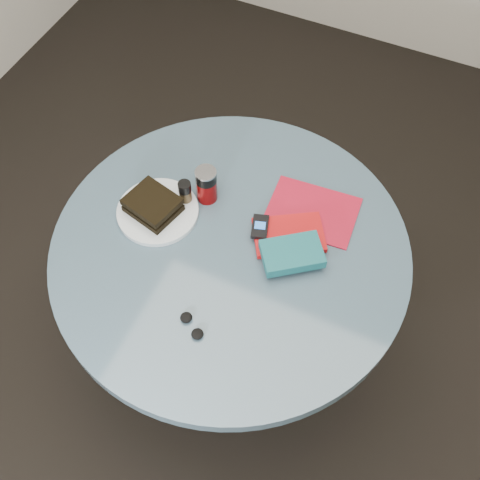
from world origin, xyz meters
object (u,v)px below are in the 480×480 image
at_px(novel, 292,254).
at_px(headphones, 192,326).
at_px(soda_can, 206,185).
at_px(sandwich, 153,205).
at_px(mp3_player, 260,227).
at_px(table, 231,276).
at_px(red_book, 289,235).
at_px(pepper_grinder, 185,193).
at_px(plate, 158,211).
at_px(magazine, 312,211).

distance_m(novel, headphones, 0.33).
bearing_deg(soda_can, sandwich, -134.57).
height_order(sandwich, mp3_player, sandwich).
distance_m(sandwich, novel, 0.42).
relative_size(table, sandwich, 6.17).
xyz_separation_m(red_book, headphones, (-0.12, -0.36, -0.00)).
bearing_deg(table, novel, 8.75).
distance_m(table, sandwich, 0.32).
distance_m(pepper_grinder, headphones, 0.40).
bearing_deg(novel, sandwich, 145.52).
xyz_separation_m(plate, sandwich, (-0.01, -0.00, 0.03)).
relative_size(soda_can, headphones, 1.27).
distance_m(pepper_grinder, mp3_player, 0.24).
xyz_separation_m(table, novel, (0.17, 0.03, 0.20)).
height_order(magazine, red_book, red_book).
bearing_deg(headphones, pepper_grinder, 119.57).
height_order(table, plate, plate).
xyz_separation_m(magazine, red_book, (-0.03, -0.11, 0.01)).
xyz_separation_m(pepper_grinder, red_book, (0.32, 0.01, -0.03)).
distance_m(plate, red_book, 0.38).
height_order(pepper_grinder, headphones, pepper_grinder).
relative_size(plate, magazine, 0.93).
height_order(pepper_grinder, novel, pepper_grinder).
bearing_deg(soda_can, table, -43.48).
height_order(table, sandwich, sandwich).
xyz_separation_m(magazine, headphones, (-0.15, -0.47, 0.01)).
bearing_deg(table, plate, 176.08).
distance_m(plate, headphones, 0.38).
relative_size(sandwich, magazine, 0.64).
bearing_deg(magazine, pepper_grinder, -165.12).
height_order(red_book, headphones, red_book).
height_order(sandwich, soda_can, soda_can).
xyz_separation_m(sandwich, novel, (0.42, 0.01, -0.00)).
bearing_deg(mp3_player, plate, -168.27).
distance_m(table, soda_can, 0.29).
bearing_deg(red_book, pepper_grinder, 150.56).
xyz_separation_m(table, headphones, (0.02, -0.26, 0.17)).
height_order(red_book, mp3_player, mp3_player).
xyz_separation_m(pepper_grinder, headphones, (0.20, -0.35, -0.03)).
bearing_deg(plate, soda_can, 46.86).
bearing_deg(soda_can, red_book, -6.78).
bearing_deg(sandwich, headphones, -46.23).
distance_m(magazine, red_book, 0.11).
bearing_deg(plate, sandwich, -155.02).
height_order(soda_can, red_book, soda_can).
bearing_deg(magazine, table, -133.01).
distance_m(table, mp3_player, 0.21).
distance_m(plate, sandwich, 0.03).
relative_size(sandwich, red_book, 0.84).
relative_size(table, headphones, 11.08).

